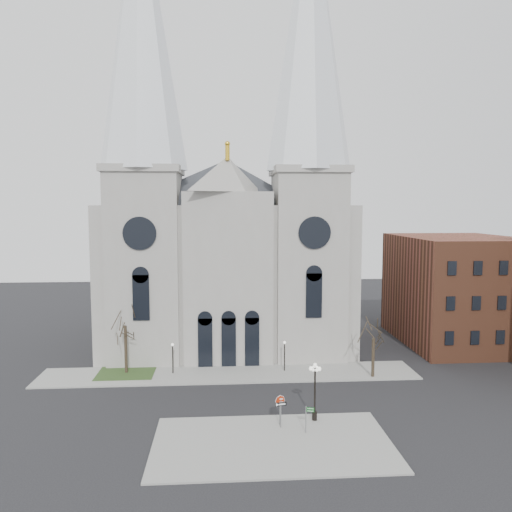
{
  "coord_description": "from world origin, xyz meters",
  "views": [
    {
      "loc": [
        -0.72,
        -40.78,
        17.8
      ],
      "look_at": [
        2.66,
        8.0,
        13.0
      ],
      "focal_mm": 35.0,
      "sensor_mm": 36.0,
      "label": 1
    }
  ],
  "objects": [
    {
      "name": "tree_right",
      "position": [
        15.0,
        9.0,
        4.47
      ],
      "size": [
        3.2,
        3.2,
        6.0
      ],
      "color": "black",
      "rests_on": "ground"
    },
    {
      "name": "one_way_sign",
      "position": [
        3.94,
        -2.39,
        1.62
      ],
      "size": [
        0.95,
        0.23,
        2.19
      ],
      "rotation": [
        0.0,
        0.0,
        0.21
      ],
      "color": "slate",
      "rests_on": "sidewalk_near"
    },
    {
      "name": "street_name_sign",
      "position": [
        5.87,
        -3.54,
        1.42
      ],
      "size": [
        0.67,
        0.24,
        2.16
      ],
      "rotation": [
        0.0,
        0.0,
        -0.28
      ],
      "color": "slate",
      "rests_on": "sidewalk_near"
    },
    {
      "name": "sidewalk_far",
      "position": [
        0.0,
        11.0,
        0.07
      ],
      "size": [
        40.0,
        6.0,
        0.14
      ],
      "primitive_type": "cube",
      "color": "gray",
      "rests_on": "ground"
    },
    {
      "name": "cathedral",
      "position": [
        0.0,
        22.86,
        18.48
      ],
      "size": [
        33.0,
        26.66,
        54.0
      ],
      "color": "gray",
      "rests_on": "ground"
    },
    {
      "name": "tree_left",
      "position": [
        -11.0,
        12.0,
        5.58
      ],
      "size": [
        3.2,
        3.2,
        7.5
      ],
      "color": "black",
      "rests_on": "ground"
    },
    {
      "name": "stop_sign",
      "position": [
        3.94,
        -1.86,
        1.9
      ],
      "size": [
        0.89,
        0.09,
        2.47
      ],
      "rotation": [
        0.0,
        0.0,
        0.01
      ],
      "color": "slate",
      "rests_on": "sidewalk_near"
    },
    {
      "name": "bg_building_brick",
      "position": [
        30.0,
        22.0,
        7.0
      ],
      "size": [
        14.0,
        18.0,
        14.0
      ],
      "primitive_type": "cube",
      "color": "brown",
      "rests_on": "ground"
    },
    {
      "name": "sidewalk_near",
      "position": [
        3.0,
        -5.0,
        0.07
      ],
      "size": [
        18.0,
        10.0,
        0.14
      ],
      "primitive_type": "cube",
      "color": "gray",
      "rests_on": "ground"
    },
    {
      "name": "ground",
      "position": [
        0.0,
        0.0,
        0.0
      ],
      "size": [
        160.0,
        160.0,
        0.0
      ],
      "primitive_type": "plane",
      "color": "black",
      "rests_on": "ground"
    },
    {
      "name": "ped_lamp_left",
      "position": [
        -6.0,
        11.5,
        2.33
      ],
      "size": [
        0.32,
        0.32,
        3.26
      ],
      "color": "black",
      "rests_on": "sidewalk_far"
    },
    {
      "name": "globe_lamp",
      "position": [
        6.91,
        -1.24,
        3.2
      ],
      "size": [
        1.2,
        1.2,
        4.87
      ],
      "rotation": [
        0.0,
        0.0,
        0.16
      ],
      "color": "black",
      "rests_on": "sidewalk_near"
    },
    {
      "name": "ped_lamp_right",
      "position": [
        6.0,
        11.5,
        2.33
      ],
      "size": [
        0.32,
        0.32,
        3.26
      ],
      "color": "black",
      "rests_on": "sidewalk_far"
    },
    {
      "name": "grass_patch",
      "position": [
        -11.0,
        12.0,
        0.09
      ],
      "size": [
        6.0,
        5.0,
        0.18
      ],
      "primitive_type": "cube",
      "color": "#29431D",
      "rests_on": "ground"
    }
  ]
}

